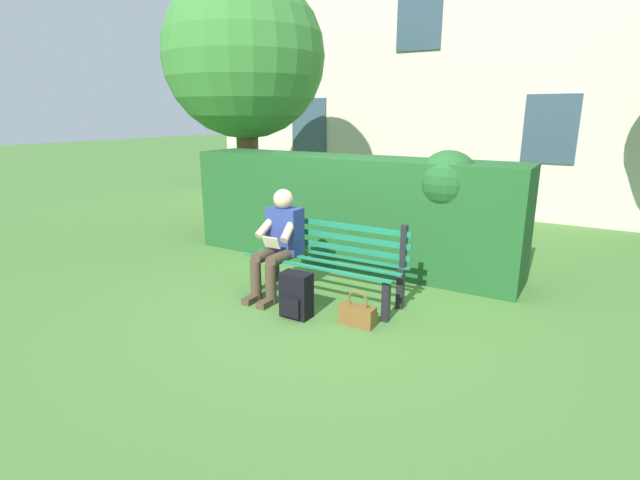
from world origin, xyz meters
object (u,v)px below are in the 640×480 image
object	(u,v)px
park_bench	(329,258)
handbag	(357,314)
person_seated	(279,240)
tree	(242,62)
backpack	(296,296)

from	to	relation	value
park_bench	handbag	size ratio (longest dim) A/B	5.01
person_seated	tree	distance (m)	4.02
park_bench	backpack	distance (m)	0.67
person_seated	handbag	xyz separation A→B (m)	(-1.13, 0.31, -0.51)
backpack	handbag	world-z (taller)	backpack
handbag	backpack	bearing A→B (deg)	12.89
person_seated	backpack	bearing A→B (deg)	139.36
tree	handbag	distance (m)	5.19
tree	backpack	distance (m)	4.81
park_bench	person_seated	world-z (taller)	person_seated
park_bench	handbag	xyz separation A→B (m)	(-0.60, 0.50, -0.34)
person_seated	handbag	bearing A→B (deg)	164.83
park_bench	tree	xyz separation A→B (m)	(2.94, -2.19, 2.34)
person_seated	handbag	distance (m)	1.28
backpack	handbag	xyz separation A→B (m)	(-0.61, -0.14, -0.11)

